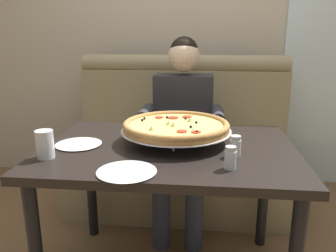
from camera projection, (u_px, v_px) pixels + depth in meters
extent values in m
cube|color=#BCB29E|center=(187.00, 21.00, 2.94)|extent=(6.00, 0.12, 2.80)
cube|color=#998966|center=(180.00, 180.00, 2.57)|extent=(1.64, 0.60, 0.46)
cube|color=#998966|center=(184.00, 110.00, 2.83)|extent=(1.64, 0.18, 0.65)
cylinder|color=#998966|center=(184.00, 64.00, 2.73)|extent=(1.64, 0.14, 0.14)
cube|color=black|center=(169.00, 150.00, 1.69)|extent=(1.22, 0.88, 0.04)
cylinder|color=black|center=(91.00, 184.00, 2.20)|extent=(0.06, 0.06, 0.71)
cylinder|color=black|center=(264.00, 192.00, 2.09)|extent=(0.06, 0.06, 0.71)
cube|color=#2D3342|center=(181.00, 153.00, 2.25)|extent=(0.34, 0.40, 0.15)
cylinder|color=#2D3342|center=(161.00, 213.00, 2.10)|extent=(0.11, 0.11, 0.46)
cylinder|color=#2D3342|center=(194.00, 215.00, 2.08)|extent=(0.11, 0.11, 0.46)
cube|color=#2D2D33|center=(183.00, 115.00, 2.41)|extent=(0.40, 0.22, 0.56)
cylinder|color=#2D2D33|center=(146.00, 113.00, 2.20)|extent=(0.08, 0.28, 0.08)
cylinder|color=#2D2D33|center=(218.00, 115.00, 2.16)|extent=(0.08, 0.28, 0.08)
sphere|color=beige|center=(184.00, 56.00, 2.28)|extent=(0.21, 0.21, 0.21)
sphere|color=black|center=(184.00, 51.00, 2.28)|extent=(0.19, 0.19, 0.19)
cylinder|color=silver|center=(173.00, 145.00, 1.61)|extent=(0.01, 0.01, 0.06)
cylinder|color=silver|center=(153.00, 131.00, 1.83)|extent=(0.01, 0.01, 0.06)
cylinder|color=silver|center=(201.00, 133.00, 1.81)|extent=(0.01, 0.01, 0.06)
torus|color=silver|center=(176.00, 132.00, 1.74)|extent=(0.31, 0.31, 0.01)
cylinder|color=silver|center=(176.00, 130.00, 1.74)|extent=(0.56, 0.56, 0.00)
cylinder|color=#B77F42|center=(176.00, 128.00, 1.74)|extent=(0.54, 0.54, 0.02)
torus|color=#B77F42|center=(176.00, 124.00, 1.73)|extent=(0.54, 0.54, 0.03)
cylinder|color=#EFCC6B|center=(176.00, 125.00, 1.73)|extent=(0.48, 0.48, 0.01)
cylinder|color=red|center=(159.00, 117.00, 1.87)|extent=(0.04, 0.04, 0.01)
cylinder|color=red|center=(187.00, 117.00, 1.88)|extent=(0.05, 0.05, 0.01)
cylinder|color=red|center=(182.00, 131.00, 1.60)|extent=(0.05, 0.05, 0.01)
cylinder|color=red|center=(196.00, 132.00, 1.59)|extent=(0.04, 0.04, 0.01)
cylinder|color=red|center=(174.00, 118.00, 1.86)|extent=(0.06, 0.06, 0.01)
sphere|color=black|center=(167.00, 117.00, 1.86)|extent=(0.01, 0.01, 0.01)
sphere|color=black|center=(196.00, 122.00, 1.75)|extent=(0.01, 0.01, 0.01)
sphere|color=black|center=(142.00, 120.00, 1.80)|extent=(0.01, 0.01, 0.01)
sphere|color=black|center=(186.00, 118.00, 1.83)|extent=(0.01, 0.01, 0.01)
sphere|color=black|center=(197.00, 132.00, 1.58)|extent=(0.01, 0.01, 0.01)
sphere|color=black|center=(144.00, 118.00, 1.83)|extent=(0.01, 0.01, 0.01)
sphere|color=black|center=(191.00, 127.00, 1.67)|extent=(0.01, 0.01, 0.01)
cone|color=#CCC675|center=(169.00, 123.00, 1.72)|extent=(0.04, 0.04, 0.02)
cone|color=#CCC675|center=(152.00, 128.00, 1.62)|extent=(0.04, 0.04, 0.02)
cone|color=#CCC675|center=(190.00, 119.00, 1.79)|extent=(0.04, 0.04, 0.02)
cone|color=#CCC675|center=(174.00, 124.00, 1.69)|extent=(0.04, 0.04, 0.02)
cylinder|color=white|center=(235.00, 148.00, 1.54)|extent=(0.05, 0.05, 0.08)
cylinder|color=#A82D19|center=(235.00, 151.00, 1.54)|extent=(0.04, 0.04, 0.05)
cylinder|color=silver|center=(236.00, 138.00, 1.52)|extent=(0.05, 0.05, 0.02)
cylinder|color=white|center=(230.00, 160.00, 1.39)|extent=(0.05, 0.05, 0.08)
cylinder|color=silver|center=(230.00, 163.00, 1.40)|extent=(0.04, 0.04, 0.05)
cylinder|color=silver|center=(231.00, 149.00, 1.38)|extent=(0.04, 0.04, 0.02)
cylinder|color=white|center=(79.00, 144.00, 1.70)|extent=(0.16, 0.16, 0.01)
cone|color=white|center=(79.00, 143.00, 1.70)|extent=(0.23, 0.23, 0.01)
cylinder|color=white|center=(127.00, 172.00, 1.36)|extent=(0.17, 0.17, 0.01)
cone|color=white|center=(127.00, 170.00, 1.36)|extent=(0.24, 0.24, 0.01)
cylinder|color=silver|center=(45.00, 144.00, 1.51)|extent=(0.08, 0.08, 0.13)
cylinder|color=#4C2814|center=(46.00, 152.00, 1.52)|extent=(0.07, 0.07, 0.05)
cylinder|color=black|center=(300.00, 133.00, 3.83)|extent=(0.02, 0.02, 0.44)
cylinder|color=black|center=(310.00, 140.00, 3.58)|extent=(0.02, 0.02, 0.44)
cylinder|color=black|center=(323.00, 133.00, 3.84)|extent=(0.02, 0.02, 0.44)
cylinder|color=black|center=(334.00, 140.00, 3.59)|extent=(0.02, 0.02, 0.44)
cylinder|color=black|center=(319.00, 116.00, 3.65)|extent=(0.40, 0.40, 0.02)
cube|color=black|center=(336.00, 97.00, 3.60)|extent=(0.07, 0.32, 0.42)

